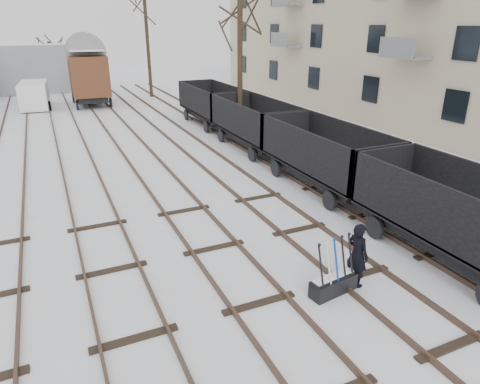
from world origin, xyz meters
The scene contains 14 objects.
ground centered at (0.00, 0.00, 0.00)m, with size 120.00×120.00×0.00m, color white.
tracks centered at (0.00, 13.67, 0.07)m, with size 13.90×52.00×0.16m.
shed_right centered at (-4.00, 40.00, 2.25)m, with size 7.00×6.00×4.50m.
ground_frame centered at (1.91, -0.35, 0.28)m, with size 1.35×0.61×1.49m.
worker centered at (2.66, -0.25, 0.87)m, with size 0.63×0.41×1.73m, color black.
freight_wagon_a centered at (6.00, -0.44, 0.98)m, with size 2.50×6.25×2.55m.
freight_wagon_b centered at (6.00, 5.96, 0.98)m, with size 2.50×6.25×2.55m.
freight_wagon_c centered at (6.00, 12.36, 0.98)m, with size 2.50×6.25×2.55m.
freight_wagon_d centered at (6.00, 18.76, 0.98)m, with size 2.50×6.25×2.55m.
box_van_wagon centered at (-0.43, 29.62, 2.56)m, with size 3.22×5.84×4.39m.
panel_van centered at (-4.59, 29.94, 1.04)m, with size 2.28×4.68×2.01m.
tree_near centered at (6.44, 15.24, 3.95)m, with size 0.30×0.30×7.90m, color black.
tree_far_left centered at (-2.74, 38.55, 2.33)m, with size 0.30×0.30×4.66m, color black.
tree_far_right centered at (5.06, 31.74, 4.62)m, with size 0.30×0.30×9.25m, color black.
Camera 1 is at (-3.99, -7.64, 6.36)m, focal length 32.00 mm.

